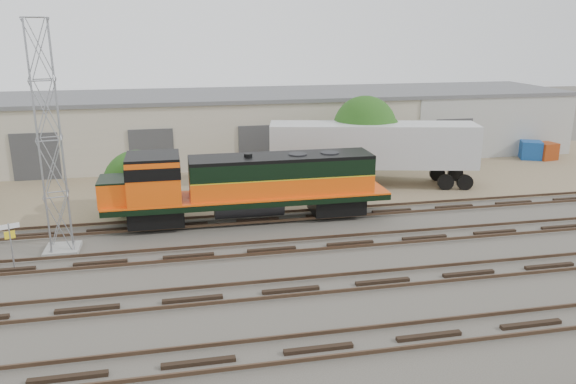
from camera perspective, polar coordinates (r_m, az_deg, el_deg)
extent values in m
plane|color=#47423A|center=(26.16, -1.09, -7.22)|extent=(140.00, 140.00, 0.00)
cube|color=#726047|center=(40.21, -5.04, 1.21)|extent=(80.00, 16.00, 0.02)
cube|color=black|center=(19.63, 3.12, -15.61)|extent=(80.00, 2.40, 0.14)
cube|color=#4C3828|center=(18.95, 3.72, -16.42)|extent=(80.00, 0.08, 0.14)
cube|color=#4C3828|center=(20.18, 2.57, -14.18)|extent=(80.00, 0.08, 0.14)
cube|color=black|center=(23.46, 0.29, -9.93)|extent=(80.00, 2.40, 0.14)
cube|color=#4C3828|center=(22.74, 0.69, -10.43)|extent=(80.00, 0.08, 0.14)
cube|color=#4C3828|center=(24.06, -0.09, -8.86)|extent=(80.00, 0.08, 0.14)
cube|color=black|center=(27.49, -1.67, -5.86)|extent=(80.00, 2.40, 0.14)
cube|color=#4C3828|center=(26.76, -1.39, -6.18)|extent=(80.00, 0.08, 0.14)
cube|color=#4C3828|center=(28.13, -1.94, -5.03)|extent=(80.00, 0.08, 0.14)
cube|color=black|center=(31.65, -3.10, -2.84)|extent=(80.00, 2.40, 0.14)
cube|color=#4C3828|center=(30.91, -2.89, -3.05)|extent=(80.00, 0.08, 0.14)
cube|color=#4C3828|center=(32.31, -3.30, -2.18)|extent=(80.00, 0.08, 0.14)
cube|color=#BAB19B|center=(47.46, -6.28, 6.58)|extent=(58.00, 10.00, 5.00)
cube|color=#59595B|center=(47.09, -6.38, 9.76)|extent=(58.40, 10.40, 0.30)
cube|color=#999993|center=(49.84, 20.57, 6.11)|extent=(14.00, 0.10, 5.00)
cube|color=#333335|center=(43.51, -24.25, 3.27)|extent=(3.20, 0.12, 3.40)
cube|color=#333335|center=(42.46, -13.66, 3.96)|extent=(3.20, 0.12, 3.40)
cube|color=#333335|center=(42.91, -2.91, 4.53)|extent=(3.20, 0.12, 3.40)
cube|color=#333335|center=(44.80, 7.29, 4.93)|extent=(3.20, 0.12, 3.40)
cube|color=#333335|center=(47.97, 16.41, 5.15)|extent=(3.20, 0.12, 3.40)
cube|color=black|center=(31.15, -13.22, -2.28)|extent=(2.94, 2.21, 0.92)
cube|color=black|center=(32.40, 4.93, -1.18)|extent=(2.94, 2.21, 0.92)
cube|color=black|center=(31.19, -3.98, -0.66)|extent=(15.63, 2.76, 0.32)
cylinder|color=black|center=(31.36, -3.96, -1.66)|extent=(3.86, 1.01, 1.01)
cube|color=#EE500B|center=(31.28, -0.67, 0.79)|extent=(10.11, 2.39, 1.10)
cube|color=black|center=(31.02, -0.68, 2.59)|extent=(10.11, 2.39, 0.92)
cube|color=black|center=(30.89, -0.68, 3.58)|extent=(10.11, 2.39, 0.18)
cube|color=#EE500B|center=(30.60, -13.45, 1.23)|extent=(2.76, 2.76, 2.39)
cube|color=black|center=(30.30, -13.61, 3.54)|extent=(2.76, 2.76, 0.15)
cube|color=#EE500B|center=(30.89, -17.30, 0.01)|extent=(1.47, 2.21, 1.29)
cube|color=gray|center=(29.57, -21.91, -5.40)|extent=(1.60, 1.60, 0.20)
cylinder|color=gray|center=(28.70, -23.86, 5.10)|extent=(0.08, 0.08, 10.70)
cylinder|color=gray|center=(28.51, -21.93, 5.25)|extent=(0.08, 0.08, 10.70)
cylinder|color=gray|center=(27.76, -24.25, 4.72)|extent=(0.08, 0.08, 10.70)
cylinder|color=gray|center=(27.56, -22.26, 4.87)|extent=(0.08, 0.08, 10.70)
cylinder|color=gray|center=(28.02, -26.28, -4.97)|extent=(0.07, 0.07, 2.17)
cube|color=white|center=(27.72, -26.53, -3.16)|extent=(0.84, 0.35, 0.22)
cube|color=yellow|center=(27.84, -26.42, -3.92)|extent=(0.43, 0.19, 0.35)
cube|color=silver|center=(38.62, 8.61, 4.77)|extent=(14.18, 5.72, 2.89)
cube|color=black|center=(40.24, 16.19, 1.40)|extent=(3.08, 3.17, 1.07)
cube|color=black|center=(37.71, 0.60, 1.33)|extent=(0.16, 0.16, 1.39)
cube|color=black|center=(39.78, 0.61, 2.13)|extent=(0.16, 0.16, 1.39)
cube|color=#14458E|center=(50.64, 23.43, 3.93)|extent=(2.07, 2.02, 1.50)
cube|color=maroon|center=(50.98, 24.72, 3.79)|extent=(1.70, 1.61, 1.40)
cylinder|color=#382619|center=(34.25, -14.82, -1.69)|extent=(0.27, 0.27, 0.36)
sphere|color=#1E4E16|center=(33.82, -15.01, 0.82)|extent=(3.94, 3.94, 3.94)
sphere|color=#1E4E16|center=(33.31, -13.66, -0.02)|extent=(2.76, 2.76, 2.76)
cylinder|color=#382619|center=(40.36, 7.65, 2.79)|extent=(0.26, 0.26, 2.21)
sphere|color=#1E4E16|center=(39.83, 7.80, 6.51)|extent=(4.43, 4.43, 4.43)
sphere|color=#1E4E16|center=(39.60, 9.31, 5.74)|extent=(3.10, 3.10, 3.10)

